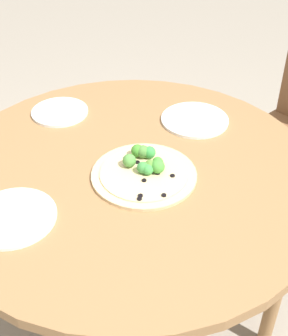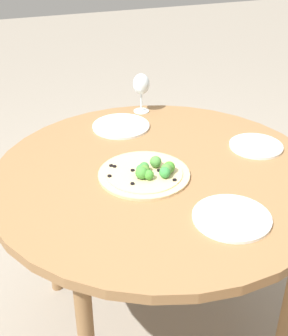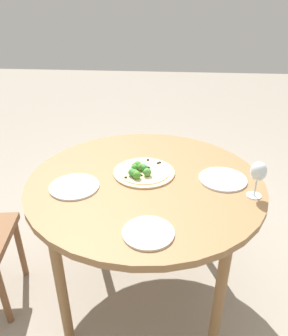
{
  "view_description": "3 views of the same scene",
  "coord_description": "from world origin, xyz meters",
  "px_view_note": "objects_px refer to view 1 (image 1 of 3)",
  "views": [
    {
      "loc": [
        0.97,
        -0.58,
        1.63
      ],
      "look_at": [
        0.06,
        0.01,
        0.8
      ],
      "focal_mm": 50.0,
      "sensor_mm": 36.0,
      "label": 1
    },
    {
      "loc": [
        0.51,
        1.3,
        1.61
      ],
      "look_at": [
        0.06,
        0.01,
        0.8
      ],
      "focal_mm": 50.0,
      "sensor_mm": 36.0,
      "label": 2
    },
    {
      "loc": [
        -1.39,
        -0.11,
        1.6
      ],
      "look_at": [
        0.06,
        0.01,
        0.8
      ],
      "focal_mm": 35.0,
      "sensor_mm": 36.0,
      "label": 3
    }
  ],
  "objects_px": {
    "pizza": "(144,170)",
    "plate_side": "(195,120)",
    "plate_near": "(60,112)",
    "plate_far": "(13,217)"
  },
  "relations": [
    {
      "from": "pizza",
      "to": "plate_side",
      "type": "height_order",
      "value": "pizza"
    },
    {
      "from": "plate_near",
      "to": "plate_side",
      "type": "relative_size",
      "value": 0.86
    },
    {
      "from": "pizza",
      "to": "plate_far",
      "type": "bearing_deg",
      "value": -94.16
    },
    {
      "from": "plate_far",
      "to": "plate_side",
      "type": "xyz_separation_m",
      "value": [
        -0.13,
        0.71,
        0.0
      ]
    },
    {
      "from": "plate_near",
      "to": "pizza",
      "type": "bearing_deg",
      "value": 7.64
    },
    {
      "from": "plate_far",
      "to": "plate_side",
      "type": "distance_m",
      "value": 0.72
    },
    {
      "from": "plate_far",
      "to": "pizza",
      "type": "bearing_deg",
      "value": 85.84
    },
    {
      "from": "pizza",
      "to": "plate_far",
      "type": "xyz_separation_m",
      "value": [
        -0.03,
        -0.4,
        -0.01
      ]
    },
    {
      "from": "plate_far",
      "to": "plate_near",
      "type": "bearing_deg",
      "value": 142.17
    },
    {
      "from": "plate_near",
      "to": "plate_far",
      "type": "relative_size",
      "value": 0.86
    }
  ]
}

